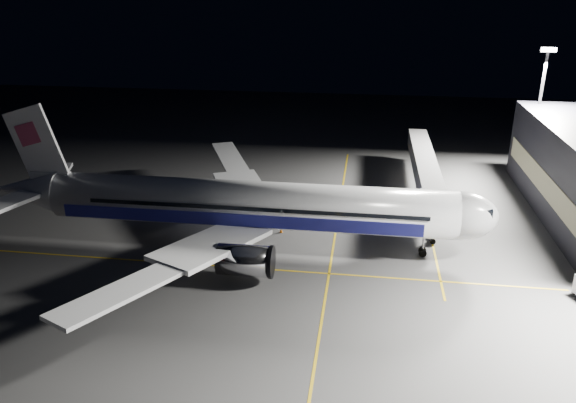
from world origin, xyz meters
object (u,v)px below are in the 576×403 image
(airliner, at_px, (241,205))
(safety_cone_a, at_px, (299,227))
(baggage_tug, at_px, (227,203))
(safety_cone_c, at_px, (260,200))
(floodlight_mast_north, at_px, (540,101))
(safety_cone_b, at_px, (281,230))
(jet_bridge, at_px, (426,171))

(airliner, relative_size, safety_cone_a, 91.65)
(baggage_tug, xyz_separation_m, safety_cone_c, (4.06, 3.11, -0.49))
(floodlight_mast_north, height_order, safety_cone_b, floodlight_mast_north)
(floodlight_mast_north, xyz_separation_m, baggage_tug, (-45.70, -21.09, -11.54))
(jet_bridge, distance_m, baggage_tug, 28.85)
(safety_cone_b, bearing_deg, safety_cone_a, 32.85)
(safety_cone_a, relative_size, safety_cone_b, 1.09)
(floodlight_mast_north, height_order, safety_cone_c, floodlight_mast_north)
(baggage_tug, xyz_separation_m, safety_cone_a, (10.96, -5.49, -0.50))
(jet_bridge, bearing_deg, safety_cone_c, -170.26)
(jet_bridge, xyz_separation_m, floodlight_mast_north, (18.00, 13.93, 7.79))
(airliner, xyz_separation_m, safety_cone_b, (4.17, 4.00, -4.85))
(jet_bridge, bearing_deg, airliner, -141.96)
(airliner, xyz_separation_m, safety_cone_a, (6.34, 5.40, -4.83))
(airliner, height_order, jet_bridge, airliner)
(floodlight_mast_north, bearing_deg, safety_cone_a, -142.57)
(airliner, bearing_deg, safety_cone_b, 43.82)
(jet_bridge, relative_size, floodlight_mast_north, 1.66)
(airliner, distance_m, floodlight_mast_north, 52.56)
(safety_cone_a, bearing_deg, safety_cone_b, -147.15)
(airliner, distance_m, safety_cone_a, 9.63)
(safety_cone_a, bearing_deg, baggage_tug, 153.40)
(floodlight_mast_north, bearing_deg, baggage_tug, -155.22)
(jet_bridge, relative_size, safety_cone_c, 50.55)
(floodlight_mast_north, bearing_deg, safety_cone_c, -156.64)
(safety_cone_c, bearing_deg, airliner, -87.71)
(jet_bridge, distance_m, safety_cone_b, 23.94)
(airliner, distance_m, safety_cone_c, 14.82)
(safety_cone_b, bearing_deg, baggage_tug, 141.89)
(floodlight_mast_north, relative_size, safety_cone_a, 30.86)
(floodlight_mast_north, height_order, safety_cone_a, floodlight_mast_north)
(airliner, height_order, baggage_tug, airliner)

